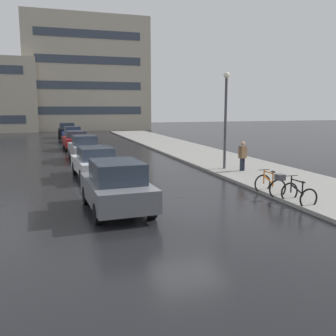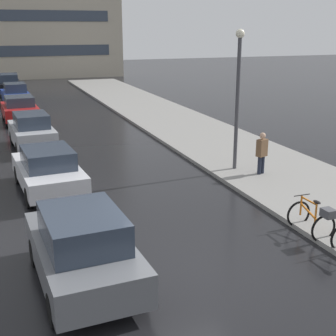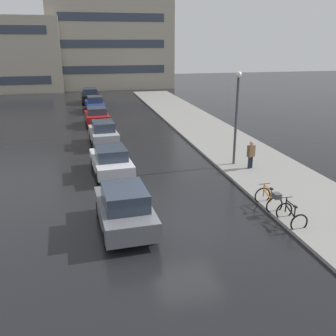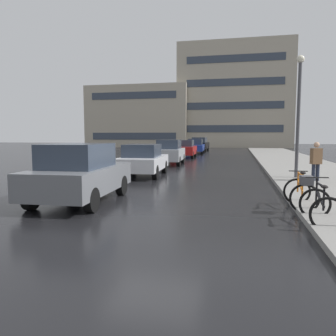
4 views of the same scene
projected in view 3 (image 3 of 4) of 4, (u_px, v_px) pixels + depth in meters
ground_plane at (188, 227)px, 14.38m from camera, size 140.00×140.00×0.00m
sidewalk_kerb at (233, 148)px, 24.87m from camera, size 4.80×60.00×0.14m
bicycle_nearest at (291, 216)px, 14.41m from camera, size 0.74×1.13×1.01m
bicycle_second at (270, 199)px, 15.71m from camera, size 0.76×1.37×1.02m
car_grey at (125, 208)px, 14.02m from camera, size 2.04×4.07×1.71m
car_white at (111, 160)px, 19.92m from camera, size 2.11×4.22×1.52m
car_silver at (103, 133)px, 25.57m from camera, size 1.90×3.92×1.65m
car_red at (97, 116)px, 31.72m from camera, size 1.98×3.82×1.54m
car_blue at (95, 104)px, 37.88m from camera, size 1.90×4.14×1.57m
car_black at (90, 95)px, 43.27m from camera, size 2.05×4.30×1.69m
pedestrian at (251, 154)px, 20.41m from camera, size 0.46×0.36×1.69m
streetlamp at (237, 111)px, 20.45m from camera, size 0.32×0.32×5.28m
building_facade_main at (109, 32)px, 56.79m from camera, size 17.83×10.62×16.42m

